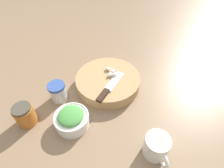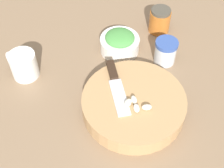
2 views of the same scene
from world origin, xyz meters
name	(u,v)px [view 1 (image 1 of 2)]	position (x,y,z in m)	size (l,w,h in m)	color
ground_plane	(123,102)	(0.00, 0.00, 0.00)	(5.00, 5.00, 0.00)	#7F664C
cutting_board	(108,81)	(0.09, -0.08, 0.03)	(0.28, 0.28, 0.05)	tan
chef_knife	(109,88)	(0.06, -0.02, 0.06)	(0.08, 0.19, 0.01)	black
garlic_cloves	(111,72)	(0.08, -0.10, 0.06)	(0.07, 0.06, 0.02)	white
herb_bowl	(72,119)	(0.16, 0.14, 0.03)	(0.13, 0.13, 0.07)	silver
spice_jar	(58,92)	(0.26, 0.04, 0.04)	(0.07, 0.07, 0.08)	silver
coffee_mug	(156,147)	(-0.14, 0.18, 0.04)	(0.08, 0.10, 0.08)	silver
honey_jar	(25,115)	(0.33, 0.17, 0.04)	(0.07, 0.07, 0.08)	#B26023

